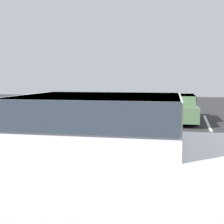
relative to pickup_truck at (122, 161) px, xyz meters
name	(u,v)px	position (x,y,z in m)	size (l,w,h in m)	color
ground_plane	(61,208)	(-1.01, 0.26, -0.88)	(60.00, 60.00, 0.00)	#2D2D30
stall_stripe_a	(33,117)	(-6.91, 10.56, -0.88)	(0.12, 5.09, 0.01)	white
stall_stripe_b	(86,118)	(-4.03, 10.56, -0.88)	(0.12, 5.09, 0.01)	white
stall_stripe_c	(144,120)	(-1.14, 10.56, -0.88)	(0.12, 5.09, 0.01)	white
stall_stripe_d	(207,122)	(1.74, 10.56, -0.88)	(0.12, 5.09, 0.01)	white
pickup_truck	(122,161)	(0.00, 0.00, 0.00)	(6.01, 2.33, 1.76)	silver
parked_sedan_a	(62,104)	(-5.38, 10.75, -0.23)	(1.81, 4.61, 1.23)	silver
parked_sedan_b	(113,106)	(-2.64, 10.43, -0.24)	(1.88, 4.31, 1.20)	#232326
parked_sedan_c	(178,107)	(0.41, 10.79, -0.23)	(1.84, 4.84, 1.21)	#4C6B47
wheel_stop_curb	(146,112)	(-1.45, 13.70, -0.81)	(1.87, 0.20, 0.14)	#B7B2A8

